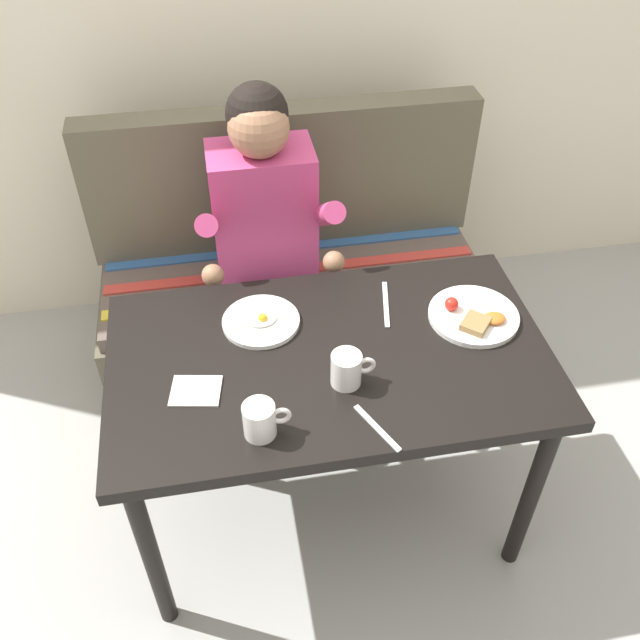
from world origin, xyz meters
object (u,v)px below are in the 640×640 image
(table, at_px, (330,375))
(person, at_px, (267,231))
(plate_breakfast, at_px, (474,316))
(napkin, at_px, (196,391))
(plate_eggs, at_px, (261,321))
(knife, at_px, (386,304))
(coffee_mug_second, at_px, (347,368))
(coffee_mug, at_px, (260,419))
(fork, at_px, (377,428))
(couch, at_px, (292,290))

(table, distance_m, person, 0.61)
(table, height_order, plate_breakfast, plate_breakfast)
(plate_breakfast, height_order, napkin, plate_breakfast)
(plate_eggs, relative_size, knife, 1.10)
(plate_eggs, distance_m, knife, 0.37)
(coffee_mug_second, bearing_deg, knife, 57.77)
(coffee_mug, bearing_deg, plate_breakfast, 25.02)
(coffee_mug_second, bearing_deg, fork, -75.92)
(plate_eggs, distance_m, coffee_mug, 0.39)
(knife, bearing_deg, plate_breakfast, -12.67)
(coffee_mug, distance_m, coffee_mug_second, 0.27)
(coffee_mug_second, relative_size, fork, 0.69)
(table, relative_size, coffee_mug_second, 10.17)
(coffee_mug_second, distance_m, knife, 0.33)
(plate_breakfast, distance_m, knife, 0.25)
(person, bearing_deg, coffee_mug_second, -79.88)
(table, xyz_separation_m, plate_eggs, (-0.17, 0.16, 0.09))
(couch, xyz_separation_m, fork, (0.07, -1.04, 0.40))
(plate_eggs, distance_m, fork, 0.49)
(couch, relative_size, napkin, 11.35)
(person, height_order, plate_breakfast, person)
(plate_breakfast, bearing_deg, knife, 155.59)
(couch, bearing_deg, plate_breakfast, -58.35)
(person, distance_m, knife, 0.52)
(couch, height_order, person, person)
(coffee_mug, relative_size, knife, 0.59)
(couch, xyz_separation_m, coffee_mug_second, (0.02, -0.87, 0.45))
(person, relative_size, coffee_mug_second, 10.27)
(plate_breakfast, xyz_separation_m, napkin, (-0.79, -0.14, -0.01))
(plate_eggs, xyz_separation_m, fork, (0.23, -0.43, -0.01))
(couch, height_order, knife, couch)
(coffee_mug, distance_m, knife, 0.58)
(fork, height_order, knife, same)
(plate_eggs, relative_size, coffee_mug_second, 1.87)
(plate_breakfast, relative_size, coffee_mug_second, 2.19)
(couch, relative_size, person, 1.19)
(fork, bearing_deg, person, 75.69)
(couch, distance_m, coffee_mug_second, 0.98)
(fork, relative_size, knife, 0.85)
(coffee_mug, relative_size, coffee_mug_second, 1.00)
(coffee_mug_second, distance_m, fork, 0.18)
(couch, distance_m, coffee_mug, 1.12)
(person, height_order, plate_eggs, person)
(plate_breakfast, xyz_separation_m, plate_eggs, (-0.60, 0.09, -0.00))
(table, distance_m, couch, 0.83)
(napkin, xyz_separation_m, fork, (0.43, -0.20, -0.00))
(person, relative_size, fork, 7.13)
(napkin, xyz_separation_m, knife, (0.56, 0.24, -0.00))
(plate_breakfast, bearing_deg, coffee_mug, -154.98)
(table, xyz_separation_m, coffee_mug, (-0.21, -0.23, 0.13))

